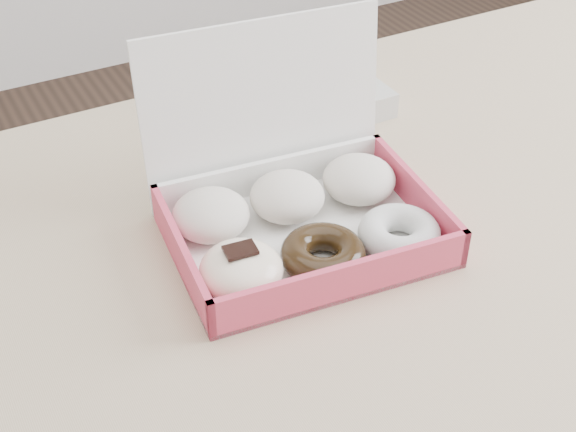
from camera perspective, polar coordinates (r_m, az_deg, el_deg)
name	(u,v)px	position (r m, az deg, el deg)	size (l,w,h in m)	color
table	(431,236)	(1.07, 10.12, -1.42)	(1.20, 0.80, 0.75)	tan
donut_box	(296,210)	(0.91, 0.56, 0.40)	(0.32, 0.28, 0.22)	white
newspapers	(296,97)	(1.17, 0.55, 8.44)	(0.23, 0.18, 0.04)	beige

